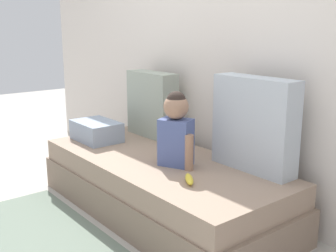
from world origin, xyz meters
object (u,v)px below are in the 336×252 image
throw_pillow_left (152,104)px  banana (189,179)px  toddler (176,129)px  throw_pillow_right (254,124)px  folded_blanket (96,131)px  couch (161,186)px

throw_pillow_left → banana: (1.00, -0.47, -0.25)m
throw_pillow_left → toddler: 0.78m
throw_pillow_left → toddler: throw_pillow_left is taller
banana → toddler: bearing=154.8°
throw_pillow_right → folded_blanket: (-1.24, -0.44, -0.22)m
couch → folded_blanket: (-0.70, -0.11, 0.28)m
throw_pillow_right → folded_blanket: 1.33m
banana → folded_blanket: folded_blanket is taller
couch → toddler: bearing=-1.2°
toddler → folded_blanket: (-0.87, -0.10, -0.17)m
folded_blanket → couch: bearing=8.7°
toddler → couch: bearing=178.8°
couch → folded_blanket: size_ratio=4.91×
throw_pillow_left → throw_pillow_right: 1.08m
toddler → banana: bearing=-25.2°
couch → throw_pillow_right: throw_pillow_right is taller
throw_pillow_right → banana: size_ratio=3.50×
couch → toddler: toddler is taller
throw_pillow_left → banana: 1.13m
couch → toddler: 0.48m
throw_pillow_left → throw_pillow_right: (1.08, 0.00, 0.03)m
couch → throw_pillow_right: 0.81m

